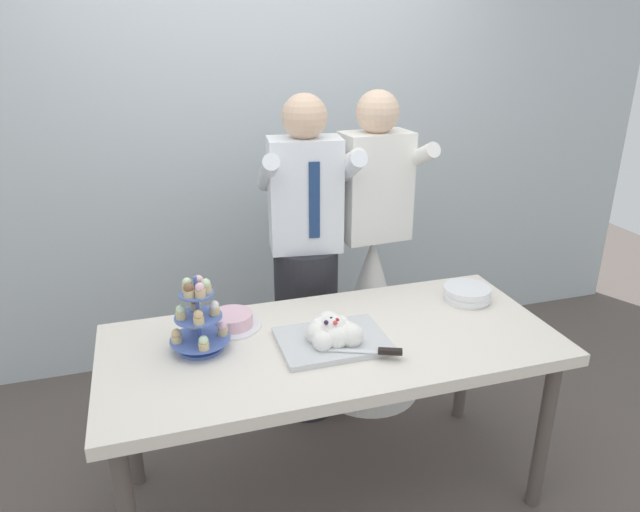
% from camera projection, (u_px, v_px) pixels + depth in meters
% --- Properties ---
extents(ground_plane, '(8.00, 8.00, 0.00)m').
position_uv_depth(ground_plane, '(331.00, 491.00, 2.59)').
color(ground_plane, '#564C47').
extents(rear_wall, '(5.20, 0.10, 2.90)m').
position_uv_depth(rear_wall, '(257.00, 118.00, 3.29)').
color(rear_wall, silver).
rests_on(rear_wall, ground_plane).
extents(dessert_table, '(1.80, 0.80, 0.78)m').
position_uv_depth(dessert_table, '(332.00, 355.00, 2.33)').
color(dessert_table, silver).
rests_on(dessert_table, ground_plane).
extents(cupcake_stand, '(0.23, 0.23, 0.31)m').
position_uv_depth(cupcake_stand, '(199.00, 319.00, 2.18)').
color(cupcake_stand, '#4C66B2').
rests_on(cupcake_stand, dessert_table).
extents(main_cake_tray, '(0.43, 0.36, 0.12)m').
position_uv_depth(main_cake_tray, '(333.00, 334.00, 2.25)').
color(main_cake_tray, silver).
rests_on(main_cake_tray, dessert_table).
extents(plate_stack, '(0.21, 0.22, 0.07)m').
position_uv_depth(plate_stack, '(467.00, 294.00, 2.62)').
color(plate_stack, white).
rests_on(plate_stack, dessert_table).
extents(round_cake, '(0.24, 0.24, 0.06)m').
position_uv_depth(round_cake, '(232.00, 321.00, 2.39)').
color(round_cake, white).
rests_on(round_cake, dessert_table).
extents(person_groom, '(0.52, 0.54, 1.66)m').
position_uv_depth(person_groom, '(306.00, 280.00, 2.91)').
color(person_groom, '#232328').
rests_on(person_groom, ground_plane).
extents(person_bride, '(0.56, 0.56, 1.66)m').
position_uv_depth(person_bride, '(371.00, 297.00, 3.11)').
color(person_bride, white).
rests_on(person_bride, ground_plane).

